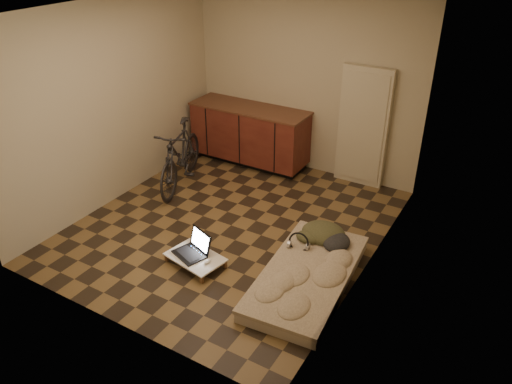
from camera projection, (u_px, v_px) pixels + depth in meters
The scene contains 10 objects.
room_shell at pixel (228, 129), 5.66m from camera, with size 3.50×4.00×2.60m.
cabinets at pixel (250, 135), 7.68m from camera, with size 1.84×0.62×0.91m.
appliance_panel at pixel (363, 127), 6.92m from camera, with size 0.70×0.10×1.70m, color beige.
bicycle at pixel (180, 153), 6.99m from camera, with size 0.46×1.58×1.02m, color black.
futon at pixel (307, 276), 5.29m from camera, with size 1.00×1.84×0.15m.
clothing_pile at pixel (327, 231), 5.72m from camera, with size 0.55×0.46×0.22m, color #3A3B22, non-canonical shape.
headphones at pixel (299, 241), 5.57m from camera, with size 0.26×0.24×0.17m, color black, non-canonical shape.
lap_desk at pixel (195, 257), 5.55m from camera, with size 0.70×0.52×0.11m.
laptop at pixel (193, 249), 5.57m from camera, with size 0.45×0.43×0.25m.
mouse at pixel (207, 261), 5.44m from camera, with size 0.06×0.10×0.03m, color white.
Camera 1 is at (2.96, -4.40, 3.43)m, focal length 35.00 mm.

